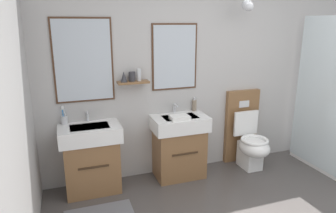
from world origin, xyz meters
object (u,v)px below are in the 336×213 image
vanity_sink_left (92,157)px  toothbrush_cup (64,119)px  vanity_sink_right (179,145)px  shower_tray (335,137)px  toilet (247,139)px  soap_dispenser (194,105)px  folded_hand_towel (180,117)px

vanity_sink_left → toothbrush_cup: 0.52m
vanity_sink_right → shower_tray: 2.11m
toilet → shower_tray: 1.16m
toilet → vanity_sink_right: bearing=178.8°
soap_dispenser → shower_tray: size_ratio=0.09×
soap_dispenser → shower_tray: 1.95m
toilet → folded_hand_towel: toilet is taller
toilet → soap_dispenser: toilet is taller
vanity_sink_right → toilet: bearing=-1.2°
toilet → folded_hand_towel: 1.10m
vanity_sink_left → toilet: size_ratio=0.78×
shower_tray → vanity_sink_left: bearing=172.8°
toothbrush_cup → shower_tray: bearing=-9.0°
folded_hand_towel → toilet: bearing=5.5°
vanity_sink_left → toothbrush_cup: (-0.25, 0.14, 0.43)m
vanity_sink_right → soap_dispenser: (0.26, 0.15, 0.45)m
vanity_sink_right → toothbrush_cup: toothbrush_cup is taller
vanity_sink_left → vanity_sink_right: bearing=0.0°
toilet → soap_dispenser: bearing=166.4°
folded_hand_towel → shower_tray: (2.11, -0.28, -0.41)m
toothbrush_cup → soap_dispenser: toothbrush_cup is taller
soap_dispenser → folded_hand_towel: (-0.30, -0.27, -0.05)m
vanity_sink_right → toothbrush_cup: (-1.31, 0.14, 0.43)m
vanity_sink_left → toilet: toilet is taller
vanity_sink_right → folded_hand_towel: (-0.04, -0.12, 0.39)m
vanity_sink_right → soap_dispenser: 0.54m
vanity_sink_right → toothbrush_cup: 1.38m
toothbrush_cup → folded_hand_towel: toothbrush_cup is taller
soap_dispenser → vanity_sink_left: bearing=-173.5°
toilet → shower_tray: bearing=-18.9°
shower_tray → toilet: bearing=161.1°
vanity_sink_right → toothbrush_cup: bearing=173.9°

